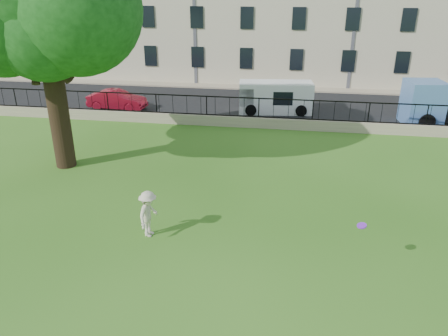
% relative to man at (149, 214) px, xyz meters
% --- Properties ---
extents(ground, '(120.00, 120.00, 0.00)m').
position_rel_man_xyz_m(ground, '(2.50, 0.13, -0.79)').
color(ground, '#2B5E16').
rests_on(ground, ground).
extents(retaining_wall, '(50.00, 0.40, 0.60)m').
position_rel_man_xyz_m(retaining_wall, '(2.50, 12.13, -0.49)').
color(retaining_wall, gray).
rests_on(retaining_wall, ground).
extents(iron_railing, '(50.00, 0.05, 1.13)m').
position_rel_man_xyz_m(iron_railing, '(2.50, 12.13, 0.36)').
color(iron_railing, black).
rests_on(iron_railing, retaining_wall).
extents(street, '(60.00, 9.00, 0.01)m').
position_rel_man_xyz_m(street, '(2.50, 16.83, -0.79)').
color(street, black).
rests_on(street, ground).
extents(sidewalk, '(60.00, 1.40, 0.12)m').
position_rel_man_xyz_m(sidewalk, '(2.50, 22.03, -0.73)').
color(sidewalk, gray).
rests_on(sidewalk, ground).
extents(man, '(0.72, 1.09, 1.59)m').
position_rel_man_xyz_m(man, '(0.00, 0.00, 0.00)').
color(man, beige).
rests_on(man, ground).
extents(frisbee, '(0.35, 0.36, 0.12)m').
position_rel_man_xyz_m(frisbee, '(6.50, -0.78, 0.64)').
color(frisbee, purple).
extents(red_sedan, '(3.85, 1.49, 1.25)m').
position_rel_man_xyz_m(red_sedan, '(-6.93, 14.53, -0.17)').
color(red_sedan, '#B9162F').
rests_on(red_sedan, street).
extents(white_van, '(4.75, 2.29, 1.92)m').
position_rel_man_xyz_m(white_van, '(3.27, 15.53, 0.17)').
color(white_van, white).
rests_on(white_van, street).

